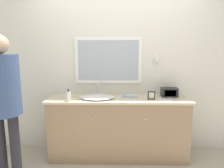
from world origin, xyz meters
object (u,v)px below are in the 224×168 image
Objects in this scene: soap_bottle at (69,96)px; appliance_box at (169,92)px; sink_basin at (97,97)px; person at (3,92)px; picture_frame at (151,95)px.

appliance_box is at bearing 11.30° from soap_bottle.
soap_bottle is at bearing -155.08° from sink_basin.
appliance_box is 0.13× the size of person.
soap_bottle is 1.43× the size of picture_frame.
soap_bottle reaches higher than picture_frame.
picture_frame is (-0.29, -0.17, -0.01)m from appliance_box.
picture_frame is at bearing 5.56° from soap_bottle.
sink_basin reaches higher than appliance_box.
sink_basin is at bearing 24.92° from soap_bottle.
soap_bottle is at bearing -174.44° from picture_frame.
person reaches higher than soap_bottle.
sink_basin is 0.40m from soap_bottle.
appliance_box is 0.33m from picture_frame.
soap_bottle is at bearing -168.70° from appliance_box.
sink_basin is 2.07× the size of appliance_box.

